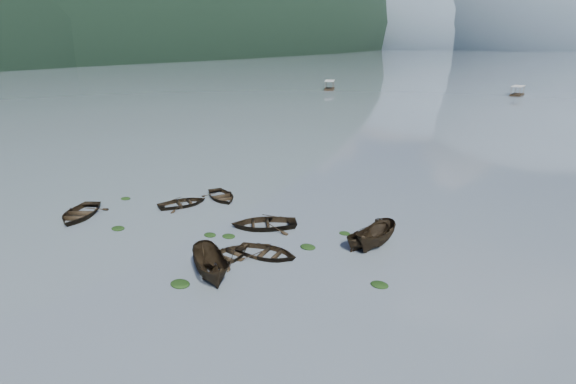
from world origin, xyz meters
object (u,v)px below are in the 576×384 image
Objects in this scene: rowboat_0 at (80,217)px; pontoon_centre at (517,95)px; pontoon_left at (329,90)px; rowboat_3 at (228,258)px.

rowboat_0 is 113.82m from pontoon_centre.
rowboat_0 is 102.97m from pontoon_left.
rowboat_3 is at bearing -87.77° from pontoon_centre.
pontoon_centre is (15.99, 112.69, 0.00)m from rowboat_0.
pontoon_centre is at bearing -8.11° from pontoon_left.
rowboat_3 is 111.53m from pontoon_centre.
pontoon_centre is at bearing 49.84° from rowboat_0.
rowboat_3 is 0.61× the size of pontoon_left.
pontoon_centre is (1.16, 111.52, 0.00)m from rowboat_3.
pontoon_left reaches higher than pontoon_centre.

